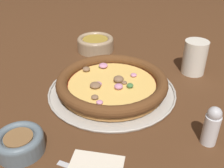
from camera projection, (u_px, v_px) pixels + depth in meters
ground_plane at (112, 92)px, 0.77m from camera, size 3.00×3.00×0.00m
pizza_tray at (112, 90)px, 0.77m from camera, size 0.37×0.37×0.01m
pizza at (112, 83)px, 0.76m from camera, size 0.32×0.32×0.04m
bowl_near at (95, 43)px, 1.02m from camera, size 0.14×0.14×0.05m
bowl_far at (19, 142)px, 0.56m from camera, size 0.10×0.10×0.04m
drinking_cup at (195, 57)px, 0.85m from camera, size 0.08×0.08×0.11m
pepper_shaker at (212, 126)px, 0.57m from camera, size 0.03×0.03×0.10m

